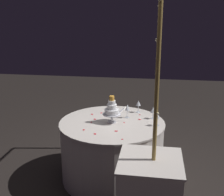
{
  "coord_description": "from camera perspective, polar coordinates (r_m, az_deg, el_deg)",
  "views": [
    {
      "loc": [
        3.15,
        0.5,
        1.96
      ],
      "look_at": [
        0.0,
        0.0,
        1.04
      ],
      "focal_mm": 45.27,
      "sensor_mm": 36.0,
      "label": 1
    }
  ],
  "objects": [
    {
      "name": "ground_plane",
      "position": [
        3.74,
        0.0,
        -15.52
      ],
      "size": [
        12.0,
        12.0,
        0.0
      ],
      "primitive_type": "plane",
      "color": "black"
    },
    {
      "name": "decorative_arch",
      "position": [
        3.17,
        9.26,
        8.4
      ],
      "size": [
        1.81,
        0.06,
        2.45
      ],
      "color": "olive",
      "rests_on": "ground"
    },
    {
      "name": "main_table",
      "position": [
        3.56,
        0.0,
        -10.42
      ],
      "size": [
        1.27,
        1.27,
        0.74
      ],
      "color": "silver",
      "rests_on": "ground"
    },
    {
      "name": "side_table",
      "position": [
        2.76,
        7.49,
        -19.07
      ],
      "size": [
        0.57,
        0.57,
        0.75
      ],
      "color": "silver",
      "rests_on": "ground"
    },
    {
      "name": "tiered_cake",
      "position": [
        3.34,
        0.05,
        -2.36
      ],
      "size": [
        0.22,
        0.22,
        0.33
      ],
      "color": "silver",
      "rests_on": "main_table"
    },
    {
      "name": "wine_glass_0",
      "position": [
        3.51,
        3.11,
        -2.03
      ],
      "size": [
        0.06,
        0.06,
        0.17
      ],
      "color": "silver",
      "rests_on": "main_table"
    },
    {
      "name": "wine_glass_1",
      "position": [
        3.52,
        8.31,
        -2.49
      ],
      "size": [
        0.07,
        0.07,
        0.15
      ],
      "color": "silver",
      "rests_on": "main_table"
    },
    {
      "name": "wine_glass_2",
      "position": [
        3.3,
        9.13,
        -3.65
      ],
      "size": [
        0.06,
        0.06,
        0.15
      ],
      "color": "silver",
      "rests_on": "main_table"
    },
    {
      "name": "wine_glass_3",
      "position": [
        3.72,
        5.35,
        -1.12
      ],
      "size": [
        0.06,
        0.06,
        0.16
      ],
      "color": "silver",
      "rests_on": "main_table"
    },
    {
      "name": "cake_knife",
      "position": [
        3.84,
        2.17,
        -2.33
      ],
      "size": [
        0.29,
        0.09,
        0.01
      ],
      "color": "silver",
      "rests_on": "main_table"
    },
    {
      "name": "rose_petal_0",
      "position": [
        3.19,
        -5.74,
        -6.41
      ],
      "size": [
        0.04,
        0.04,
        0.0
      ],
      "primitive_type": "ellipsoid",
      "rotation": [
        0.0,
        0.0,
        0.44
      ],
      "color": "red",
      "rests_on": "main_table"
    },
    {
      "name": "rose_petal_1",
      "position": [
        3.91,
        -0.04,
        -2.05
      ],
      "size": [
        0.03,
        0.04,
        0.0
      ],
      "primitive_type": "ellipsoid",
      "rotation": [
        0.0,
        0.0,
        4.39
      ],
      "color": "red",
      "rests_on": "main_table"
    },
    {
      "name": "rose_petal_2",
      "position": [
        3.14,
        0.85,
        -6.69
      ],
      "size": [
        0.03,
        0.04,
        0.0
      ],
      "primitive_type": "ellipsoid",
      "rotation": [
        0.0,
        0.0,
        1.75
      ],
      "color": "red",
      "rests_on": "main_table"
    },
    {
      "name": "rose_petal_3",
      "position": [
        3.5,
        5.58,
        -4.31
      ],
      "size": [
        0.05,
        0.05,
        0.0
      ],
      "primitive_type": "ellipsoid",
      "rotation": [
        0.0,
        0.0,
        3.93
      ],
      "color": "red",
      "rests_on": "main_table"
    },
    {
      "name": "rose_petal_4",
      "position": [
        3.5,
        -3.5,
        -4.29
      ],
      "size": [
        0.04,
        0.04,
        0.0
      ],
      "primitive_type": "ellipsoid",
      "rotation": [
        0.0,
        0.0,
        4.04
      ],
      "color": "red",
      "rests_on": "main_table"
    },
    {
      "name": "rose_petal_5",
      "position": [
        3.67,
        -4.05,
        -3.28
      ],
      "size": [
        0.05,
        0.05,
        0.0
      ],
      "primitive_type": "ellipsoid",
      "rotation": [
        0.0,
        0.0,
        3.86
      ],
      "color": "red",
      "rests_on": "main_table"
    },
    {
      "name": "rose_petal_6",
      "position": [
        3.07,
        -3.47,
        -7.25
      ],
      "size": [
        0.05,
        0.04,
        0.0
      ],
      "primitive_type": "ellipsoid",
      "rotation": [
        0.0,
        0.0,
        0.66
      ],
      "color": "red",
      "rests_on": "main_table"
    },
    {
      "name": "rose_petal_7",
      "position": [
        2.94,
        2.08,
        -8.31
      ],
      "size": [
        0.03,
        0.03,
        0.0
      ],
      "primitive_type": "ellipsoid",
      "rotation": [
        0.0,
        0.0,
        2.26
      ],
      "color": "red",
      "rests_on": "main_table"
    },
    {
      "name": "rose_petal_8",
      "position": [
        3.66,
        5.63,
        -3.38
      ],
      "size": [
        0.03,
        0.03,
        0.0
      ],
      "primitive_type": "ellipsoid",
      "rotation": [
        0.0,
        0.0,
        2.52
      ],
      "color": "red",
      "rests_on": "main_table"
    },
    {
      "name": "rose_petal_9",
      "position": [
        3.4,
        -4.19,
        -4.89
      ],
      "size": [
        0.03,
        0.02,
        0.0
      ],
      "primitive_type": "ellipsoid",
      "rotation": [
        0.0,
        0.0,
        3.34
      ],
      "color": "red",
      "rests_on": "main_table"
    },
    {
      "name": "rose_petal_10",
      "position": [
        3.71,
        -2.18,
        -3.02
      ],
      "size": [
        0.04,
        0.04,
        0.0
      ],
      "primitive_type": "ellipsoid",
      "rotation": [
        0.0,
        0.0,
        2.25
      ],
      "color": "red",
      "rests_on": "main_table"
    },
    {
      "name": "rose_petal_11",
      "position": [
        3.38,
        2.46,
        -5.0
      ],
      "size": [
        0.02,
        0.03,
        0.0
      ],
      "primitive_type": "ellipsoid",
      "rotation": [
        0.0,
        0.0,
        1.54
      ],
      "color": "red",
      "rests_on": "main_table"
    }
  ]
}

